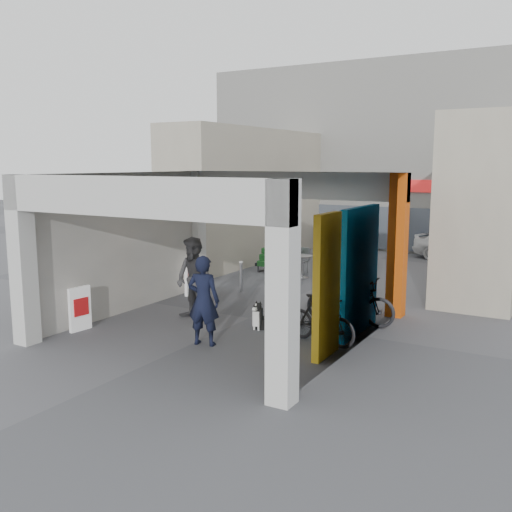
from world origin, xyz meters
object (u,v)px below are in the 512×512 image
Objects in this scene: man_elderly at (342,287)px; bicycle_rear at (321,320)px; man_back_turned at (194,279)px; white_van at (464,245)px; border_collie at (259,318)px; man_crates at (353,238)px; cafe_set at (302,267)px; bicycle_front at (350,301)px; produce_stand at (274,263)px; man_with_dog at (204,300)px.

man_elderly is 1.66m from bicycle_rear.
man_back_turned is 1.18× the size of bicycle_rear.
border_collie is at bearing -174.58° from white_van.
man_crates reaches higher than man_elderly.
bicycle_front reaches higher than cafe_set.
produce_stand is 0.57× the size of bicycle_front.
man_elderly is 0.84× the size of bicycle_front.
border_collie is 2.18m from bicycle_front.
man_back_turned is at bearing 64.00° from man_crates.
border_collie is 11.96m from white_van.
bicycle_front is 1.25× the size of bicycle_rear.
man_elderly is at bearing 37.26° from man_back_turned.
border_collie is at bearing -45.66° from produce_stand.
man_crates is (0.59, 3.05, 0.64)m from cafe_set.
cafe_set is at bearing 103.34° from man_back_turned.
man_elderly is 1.05× the size of bicycle_rear.
man_with_dog reaches higher than border_collie.
cafe_set is 0.69× the size of bicycle_front.
man_with_dog is at bearing -53.05° from produce_stand.
man_back_turned is 0.53× the size of white_van.
bicycle_rear is (3.46, -6.33, 0.19)m from cafe_set.
man_crates reaches higher than man_with_dog.
man_with_dog is (-0.42, -1.55, 0.68)m from border_collie.
produce_stand is at bearing 36.23° from man_crates.
cafe_set is at bearing -92.03° from man_with_dog.
man_elderly is at bearing -135.56° from man_with_dog.
bicycle_rear is 0.45× the size of white_van.
man_with_dog is at bearing -175.09° from white_van.
man_back_turned reaches higher than man_crates.
man_with_dog is 0.98× the size of man_crates.
man_with_dog is at bearing -79.56° from cafe_set.
cafe_set is 1.21× the size of produce_stand.
man_crates reaches higher than bicycle_rear.
man_with_dog reaches higher than white_van.
man_with_dog is 1.91m from man_back_turned.
cafe_set is 2.22× the size of border_collie.
cafe_set is at bearing 31.95° from bicycle_front.
produce_stand is 6.50m from man_back_turned.
man_crates is at bearing -98.12° from man_with_dog.
border_collie is 1.68m from bicycle_rear.
produce_stand is 6.60m from man_elderly.
bicycle_rear is at bearing -26.49° from border_collie.
produce_stand is 7.61m from white_van.
produce_stand is at bearing 113.43° from man_back_turned.
produce_stand is at bearing 39.13° from bicycle_front.
man_crates is 9.82m from bicycle_rear.
produce_stand is at bearing -84.34° from man_with_dog.
bicycle_rear is (2.87, -9.38, -0.45)m from man_crates.
bicycle_front reaches higher than produce_stand.
white_van is (0.62, 12.00, 0.13)m from bicycle_rear.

